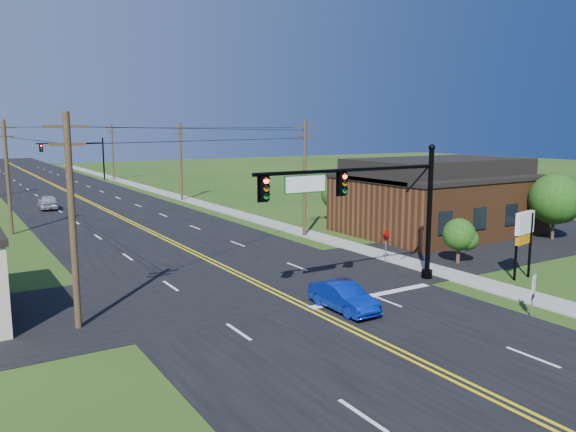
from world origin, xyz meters
TOP-DOWN VIEW (x-y plane):
  - ground at (0.00, 0.00)m, footprint 260.00×260.00m
  - road_main at (0.00, 50.00)m, footprint 16.00×220.00m
  - road_cross at (0.00, 12.00)m, footprint 70.00×10.00m
  - sidewalk at (10.50, 40.00)m, footprint 2.00×160.00m
  - signal_mast_main at (4.34, 8.00)m, footprint 11.30×0.60m
  - signal_mast_far at (4.44, 80.00)m, footprint 10.98×0.60m
  - brick_building at (20.00, 18.00)m, footprint 14.20×11.20m
  - utility_pole_left_a at (-9.50, 10.00)m, footprint 1.80×0.28m
  - utility_pole_left_b at (-9.50, 35.00)m, footprint 1.80×0.28m
  - utility_pole_right_a at (9.80, 22.00)m, footprint 1.80×0.28m
  - utility_pole_right_b at (9.80, 48.00)m, footprint 1.80×0.28m
  - utility_pole_right_c at (9.80, 78.00)m, footprint 1.80×0.28m
  - tree_right_front at (25.00, 11.00)m, footprint 3.80×3.80m
  - tree_right_back at (16.00, 26.00)m, footprint 3.00×3.00m
  - shrub_corner at (13.00, 9.50)m, footprint 2.00×2.00m
  - blue_car at (1.37, 5.94)m, footprint 1.37×3.92m
  - distant_car at (-4.77, 48.21)m, footprint 2.06×4.54m
  - route_sign at (8.04, 0.87)m, footprint 0.52×0.23m
  - stop_sign at (9.29, 11.98)m, footprint 0.75×0.30m
  - pylon_sign at (13.29, 5.19)m, footprint 1.86×0.64m

SIDE VIEW (x-z plane):
  - ground at x=0.00m, z-range 0.00..0.00m
  - road_main at x=0.00m, z-range 0.00..0.04m
  - road_cross at x=0.00m, z-range 0.00..0.04m
  - sidewalk at x=10.50m, z-range 0.00..0.08m
  - blue_car at x=1.37m, z-range 0.00..1.29m
  - distant_car at x=-4.77m, z-range 0.00..1.51m
  - route_sign at x=8.04m, z-range 0.18..2.39m
  - stop_sign at x=9.29m, z-range 0.48..2.67m
  - shrub_corner at x=13.00m, z-range 0.42..3.28m
  - brick_building at x=20.00m, z-range 0.00..4.70m
  - tree_right_back at x=16.00m, z-range 0.55..4.65m
  - pylon_sign at x=13.29m, z-range 0.87..4.67m
  - tree_right_front at x=25.00m, z-range 0.60..5.60m
  - signal_mast_far at x=4.44m, z-range 0.81..8.29m
  - utility_pole_left_a at x=-9.50m, z-range 0.22..9.22m
  - utility_pole_left_b at x=-9.50m, z-range 0.22..9.22m
  - utility_pole_right_a at x=9.80m, z-range 0.22..9.22m
  - utility_pole_right_b at x=9.80m, z-range 0.22..9.22m
  - utility_pole_right_c at x=9.80m, z-range 0.22..9.22m
  - signal_mast_main at x=4.34m, z-range 1.01..8.49m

